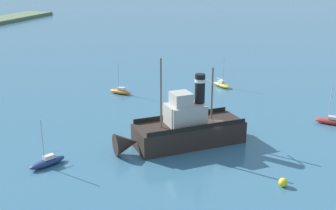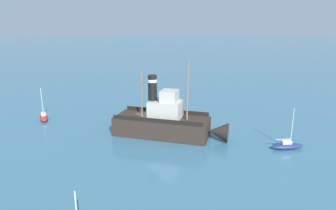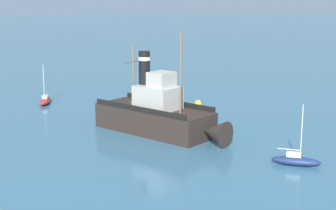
{
  "view_description": "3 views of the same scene",
  "coord_description": "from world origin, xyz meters",
  "px_view_note": "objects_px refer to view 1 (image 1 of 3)",
  "views": [
    {
      "loc": [
        -42.82,
        -6.11,
        18.48
      ],
      "look_at": [
        1.94,
        5.37,
        3.48
      ],
      "focal_mm": 45.0,
      "sensor_mm": 36.0,
      "label": 1
    },
    {
      "loc": [
        20.77,
        31.87,
        13.97
      ],
      "look_at": [
        -2.54,
        1.0,
        3.42
      ],
      "focal_mm": 32.0,
      "sensor_mm": 36.0,
      "label": 2
    },
    {
      "loc": [
        8.95,
        49.93,
        13.07
      ],
      "look_at": [
        -1.3,
        5.12,
        3.23
      ],
      "focal_mm": 55.0,
      "sensor_mm": 36.0,
      "label": 3
    }
  ],
  "objects_px": {
    "sailboat_red": "(331,121)",
    "sailboat_yellow": "(222,84)",
    "sailboat_orange": "(121,91)",
    "sailboat_navy": "(48,162)",
    "mooring_buoy": "(283,182)",
    "old_tugboat": "(184,129)"
  },
  "relations": [
    {
      "from": "sailboat_red",
      "to": "sailboat_yellow",
      "type": "relative_size",
      "value": 1.0
    },
    {
      "from": "sailboat_orange",
      "to": "sailboat_navy",
      "type": "xyz_separation_m",
      "value": [
        -25.31,
        -1.84,
        0.0
      ]
    },
    {
      "from": "sailboat_navy",
      "to": "mooring_buoy",
      "type": "relative_size",
      "value": 5.98
    },
    {
      "from": "old_tugboat",
      "to": "sailboat_red",
      "type": "relative_size",
      "value": 2.77
    },
    {
      "from": "sailboat_navy",
      "to": "old_tugboat",
      "type": "bearing_deg",
      "value": -54.37
    },
    {
      "from": "sailboat_red",
      "to": "sailboat_yellow",
      "type": "bearing_deg",
      "value": 48.0
    },
    {
      "from": "old_tugboat",
      "to": "sailboat_yellow",
      "type": "distance_m",
      "value": 24.72
    },
    {
      "from": "sailboat_red",
      "to": "sailboat_orange",
      "type": "bearing_deg",
      "value": 78.64
    },
    {
      "from": "sailboat_red",
      "to": "sailboat_yellow",
      "type": "height_order",
      "value": "same"
    },
    {
      "from": "old_tugboat",
      "to": "sailboat_red",
      "type": "xyz_separation_m",
      "value": [
        10.76,
        -16.39,
        -1.4
      ]
    },
    {
      "from": "old_tugboat",
      "to": "mooring_buoy",
      "type": "height_order",
      "value": "old_tugboat"
    },
    {
      "from": "sailboat_orange",
      "to": "old_tugboat",
      "type": "bearing_deg",
      "value": -140.81
    },
    {
      "from": "sailboat_orange",
      "to": "sailboat_red",
      "type": "xyz_separation_m",
      "value": [
        -6.04,
        -30.09,
        0.0
      ]
    },
    {
      "from": "sailboat_yellow",
      "to": "sailboat_navy",
      "type": "distance_m",
      "value": 35.55
    },
    {
      "from": "old_tugboat",
      "to": "sailboat_red",
      "type": "distance_m",
      "value": 19.66
    },
    {
      "from": "sailboat_red",
      "to": "old_tugboat",
      "type": "bearing_deg",
      "value": 123.3
    },
    {
      "from": "sailboat_navy",
      "to": "sailboat_red",
      "type": "bearing_deg",
      "value": -55.7
    },
    {
      "from": "sailboat_red",
      "to": "sailboat_yellow",
      "type": "distance_m",
      "value": 20.77
    },
    {
      "from": "sailboat_navy",
      "to": "mooring_buoy",
      "type": "bearing_deg",
      "value": -86.27
    },
    {
      "from": "old_tugboat",
      "to": "sailboat_orange",
      "type": "distance_m",
      "value": 21.73
    },
    {
      "from": "old_tugboat",
      "to": "sailboat_yellow",
      "type": "height_order",
      "value": "old_tugboat"
    },
    {
      "from": "mooring_buoy",
      "to": "old_tugboat",
      "type": "bearing_deg",
      "value": 56.32
    }
  ]
}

